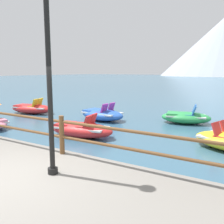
# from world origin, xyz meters

# --- Properties ---
(dock_railing) EXTENTS (23.92, 0.12, 0.95)m
(dock_railing) POSITION_xyz_m (0.00, 1.55, 0.99)
(dock_railing) COLOR brown
(dock_railing) RESTS_ON promenade_dock
(lamp_post) EXTENTS (0.28, 0.28, 4.20)m
(lamp_post) POSITION_xyz_m (0.68, 0.53, 2.92)
(lamp_post) COLOR black
(lamp_post) RESTS_ON promenade_dock
(pedal_boat_0) EXTENTS (2.48, 1.59, 0.88)m
(pedal_boat_0) POSITION_xyz_m (-2.65, 7.30, 0.29)
(pedal_boat_0) COLOR blue
(pedal_boat_0) RESTS_ON ground
(pedal_boat_3) EXTENTS (2.77, 1.71, 0.87)m
(pedal_boat_3) POSITION_xyz_m (-7.18, 6.86, 0.29)
(pedal_boat_3) COLOR red
(pedal_boat_3) RESTS_ON ground
(pedal_boat_5) EXTENTS (2.47, 1.80, 0.86)m
(pedal_boat_5) POSITION_xyz_m (1.07, 8.71, 0.28)
(pedal_boat_5) COLOR green
(pedal_boat_5) RESTS_ON ground
(pedal_boat_6) EXTENTS (2.60, 1.49, 0.87)m
(pedal_boat_6) POSITION_xyz_m (-1.54, 4.24, 0.29)
(pedal_boat_6) COLOR red
(pedal_boat_6) RESTS_ON ground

